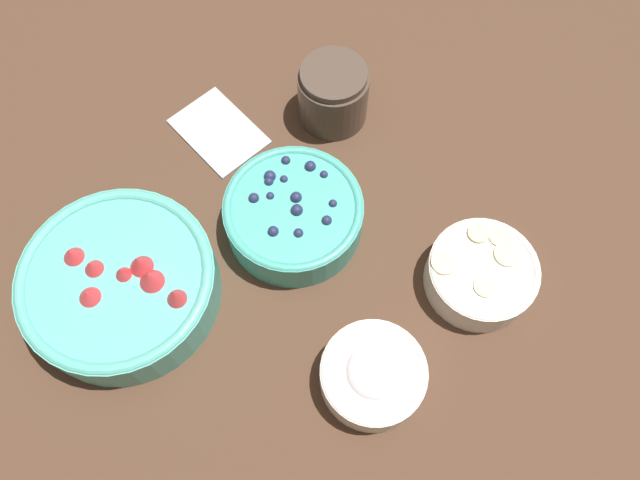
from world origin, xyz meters
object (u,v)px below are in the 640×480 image
object	(u,v)px
jar_chocolate	(333,95)
bowl_strawberries	(120,283)
bowl_blueberries	(293,213)
bowl_cream	(372,375)
bowl_bananas	(481,273)

from	to	relation	value
jar_chocolate	bowl_strawberries	bearing A→B (deg)	98.23
bowl_blueberries	jar_chocolate	xyz separation A→B (m)	(0.11, -0.15, 0.01)
bowl_strawberries	bowl_cream	world-z (taller)	bowl_strawberries
bowl_strawberries	bowl_blueberries	distance (m)	0.23
bowl_bananas	bowl_cream	bearing A→B (deg)	93.68
bowl_bananas	bowl_cream	xyz separation A→B (m)	(-0.01, 0.19, -0.00)
bowl_blueberries	bowl_bananas	size ratio (longest dim) A/B	1.32
jar_chocolate	bowl_blueberries	bearing A→B (deg)	124.93
bowl_bananas	jar_chocolate	size ratio (longest dim) A/B	1.38
jar_chocolate	bowl_cream	bearing A→B (deg)	147.74
bowl_cream	bowl_bananas	bearing A→B (deg)	-86.32
bowl_strawberries	bowl_bananas	distance (m)	0.44
bowl_strawberries	bowl_bananas	bearing A→B (deg)	-126.38
bowl_strawberries	bowl_cream	xyz separation A→B (m)	(-0.28, -0.17, -0.01)
bowl_blueberries	bowl_cream	xyz separation A→B (m)	(-0.22, 0.05, -0.00)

